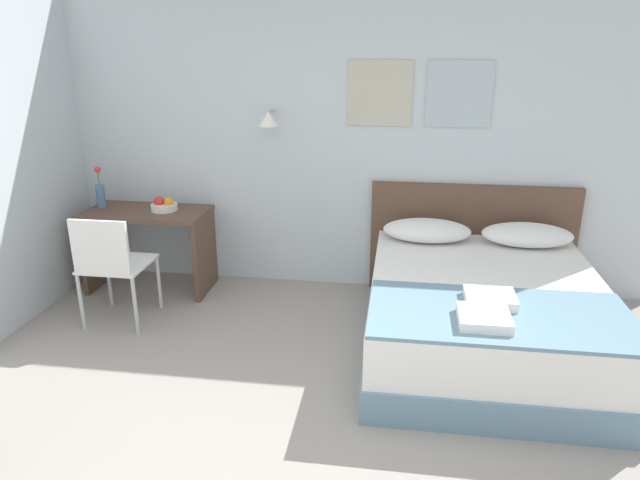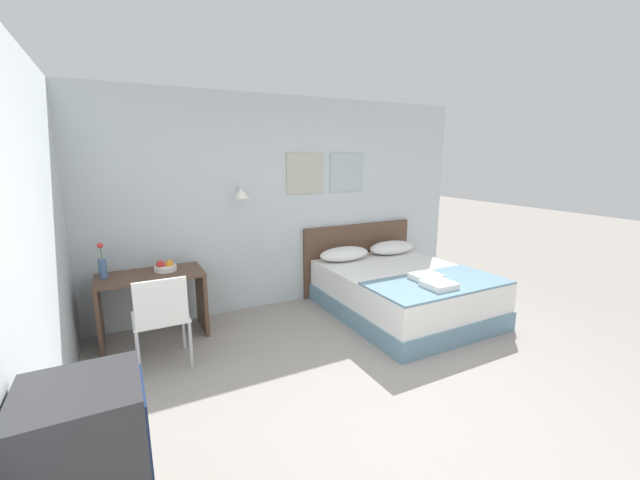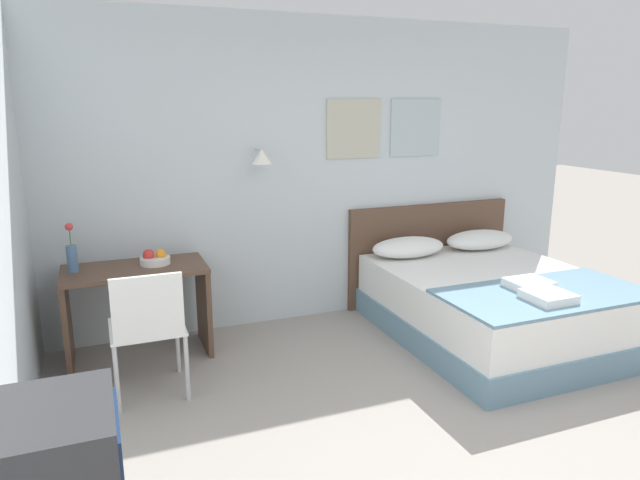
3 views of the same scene
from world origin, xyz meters
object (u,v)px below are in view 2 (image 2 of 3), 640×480
at_px(pillow_right, 392,248).
at_px(throw_blanket, 438,283).
at_px(desk, 152,294).
at_px(folded_towel_mid_bed, 439,285).
at_px(fruit_bowl, 165,267).
at_px(desk_chair, 161,314).
at_px(pillow_left, 344,254).
at_px(flower_vase, 103,266).
at_px(bed, 403,292).
at_px(television, 85,441).
at_px(headboard, 358,257).
at_px(folded_towel_near_foot, 426,277).

bearing_deg(pillow_right, throw_blanket, -106.65).
bearing_deg(desk, throw_blanket, -24.54).
xyz_separation_m(folded_towel_mid_bed, fruit_bowl, (-2.52, 1.44, 0.16)).
relative_size(desk_chair, fruit_bowl, 3.93).
bearing_deg(pillow_left, throw_blanket, -73.35).
bearing_deg(flower_vase, pillow_right, 0.05).
xyz_separation_m(pillow_right, desk, (-3.18, -0.05, -0.15)).
bearing_deg(fruit_bowl, pillow_right, 0.26).
distance_m(bed, fruit_bowl, 2.78).
distance_m(bed, television, 3.80).
xyz_separation_m(headboard, fruit_bowl, (-2.63, -0.28, 0.28)).
bearing_deg(desk, bed, -14.12).
bearing_deg(desk_chair, throw_blanket, -11.51).
distance_m(headboard, throw_blanket, 1.59).
xyz_separation_m(throw_blanket, desk_chair, (-2.77, 0.56, -0.03)).
relative_size(folded_towel_mid_bed, television, 0.61).
relative_size(pillow_left, desk, 0.68).
xyz_separation_m(folded_towel_mid_bed, flower_vase, (-3.10, 1.45, 0.25)).
bearing_deg(fruit_bowl, desk_chair, -100.48).
distance_m(folded_towel_near_foot, desk_chair, 2.76).
distance_m(folded_towel_mid_bed, television, 3.36).
bearing_deg(fruit_bowl, television, -102.82).
distance_m(desk, flower_vase, 0.56).
relative_size(throw_blanket, folded_towel_mid_bed, 5.24).
height_order(headboard, fruit_bowl, headboard).
distance_m(folded_towel_mid_bed, desk, 3.02).
distance_m(headboard, folded_towel_mid_bed, 1.73).
xyz_separation_m(bed, pillow_right, (0.39, 0.75, 0.37)).
bearing_deg(fruit_bowl, flower_vase, 178.90).
xyz_separation_m(pillow_left, flower_vase, (-2.82, -0.00, 0.21)).
bearing_deg(bed, pillow_right, 62.18).
xyz_separation_m(throw_blanket, desk, (-2.79, 1.27, -0.07)).
xyz_separation_m(pillow_right, folded_towel_mid_bed, (-0.51, -1.46, -0.04)).
height_order(pillow_right, desk_chair, desk_chair).
relative_size(pillow_left, fruit_bowl, 3.13).
xyz_separation_m(headboard, flower_vase, (-3.21, -0.27, 0.37)).
distance_m(throw_blanket, desk_chair, 2.83).
height_order(headboard, pillow_right, headboard).
bearing_deg(fruit_bowl, folded_towel_near_foot, -24.28).
xyz_separation_m(headboard, folded_towel_mid_bed, (-0.12, -1.73, 0.12)).
xyz_separation_m(desk_chair, fruit_bowl, (0.14, 0.74, 0.23)).
distance_m(folded_towel_mid_bed, fruit_bowl, 2.91).
bearing_deg(folded_towel_near_foot, headboard, 88.21).
height_order(pillow_right, folded_towel_near_foot, pillow_right).
relative_size(pillow_right, flower_vase, 1.94).
bearing_deg(folded_towel_mid_bed, desk, 152.17).
bearing_deg(television, flower_vase, 89.41).
height_order(folded_towel_near_foot, desk, desk).
height_order(headboard, television, television).
distance_m(throw_blanket, flower_vase, 3.48).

